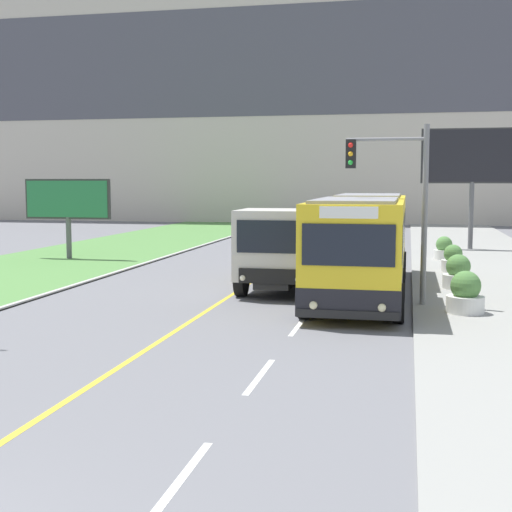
{
  "coord_description": "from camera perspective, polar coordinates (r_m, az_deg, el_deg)",
  "views": [
    {
      "loc": [
        5.33,
        -4.57,
        3.53
      ],
      "look_at": [
        1.1,
        15.17,
        1.4
      ],
      "focal_mm": 50.0,
      "sensor_mm": 36.0,
      "label": 1
    }
  ],
  "objects": [
    {
      "name": "planter_round_far",
      "position": [
        32.5,
        14.81,
        0.52
      ],
      "size": [
        0.89,
        0.89,
        1.02
      ],
      "color": "silver",
      "rests_on": "sidewalk_right"
    },
    {
      "name": "billboard_large",
      "position": [
        37.77,
        16.96,
        7.39
      ],
      "size": [
        5.1,
        0.24,
        6.17
      ],
      "color": "#59595B",
      "rests_on": "ground_plane"
    },
    {
      "name": "planter_round_near",
      "position": [
        19.48,
        16.41,
        -2.97
      ],
      "size": [
        0.99,
        0.99,
        1.11
      ],
      "color": "silver",
      "rests_on": "sidewalk_right"
    },
    {
      "name": "billboard_small",
      "position": [
        33.27,
        -14.83,
        4.24
      ],
      "size": [
        4.06,
        0.24,
        3.62
      ],
      "color": "#59595B",
      "rests_on": "ground_plane"
    },
    {
      "name": "traffic_light_mast",
      "position": [
        20.31,
        11.38,
        5.16
      ],
      "size": [
        2.28,
        0.32,
        5.08
      ],
      "color": "slate",
      "rests_on": "ground_plane"
    },
    {
      "name": "apartment_block_background",
      "position": [
        63.49,
        7.38,
        14.28
      ],
      "size": [
        80.0,
        8.04,
        25.39
      ],
      "color": "beige",
      "rests_on": "ground_plane"
    },
    {
      "name": "planter_round_third",
      "position": [
        28.16,
        15.48,
        -0.29
      ],
      "size": [
        0.88,
        0.88,
        1.04
      ],
      "color": "silver",
      "rests_on": "sidewalk_right"
    },
    {
      "name": "dump_truck",
      "position": [
        22.63,
        2.12,
        0.42
      ],
      "size": [
        2.46,
        6.54,
        2.66
      ],
      "color": "black",
      "rests_on": "ground_plane"
    },
    {
      "name": "city_bus",
      "position": [
        22.56,
        8.57,
        0.93
      ],
      "size": [
        2.64,
        11.58,
        3.06
      ],
      "color": "yellow",
      "rests_on": "ground_plane"
    },
    {
      "name": "planter_round_second",
      "position": [
        23.81,
        15.87,
        -1.36
      ],
      "size": [
        0.97,
        0.97,
        1.11
      ],
      "color": "silver",
      "rests_on": "sidewalk_right"
    }
  ]
}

